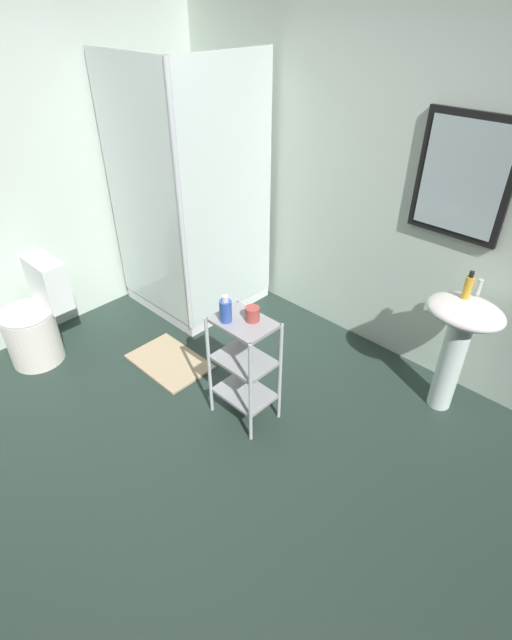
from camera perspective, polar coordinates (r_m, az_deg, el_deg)
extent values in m
cube|color=#24352E|center=(3.02, -9.58, -16.00)|extent=(4.20, 4.20, 0.02)
cube|color=silver|center=(3.47, 13.86, 16.10)|extent=(4.20, 0.10, 2.50)
cube|color=black|center=(3.11, 23.53, 15.33)|extent=(0.56, 0.03, 0.72)
cube|color=silver|center=(3.10, 23.40, 15.27)|extent=(0.48, 0.01, 0.64)
cube|color=white|center=(4.38, -6.91, 3.48)|extent=(0.90, 0.90, 0.10)
cube|color=silver|center=(3.72, -13.45, 14.08)|extent=(0.90, 0.02, 1.90)
cube|color=silver|center=(3.64, -3.29, 14.51)|extent=(0.02, 0.90, 1.90)
cylinder|color=silver|center=(3.37, -8.99, 12.46)|extent=(0.04, 0.04, 1.90)
cylinder|color=silver|center=(4.35, -6.96, 4.07)|extent=(0.08, 0.08, 0.00)
cylinder|color=white|center=(3.29, 22.11, -4.94)|extent=(0.15, 0.15, 0.68)
ellipsoid|color=white|center=(3.07, 23.73, 0.93)|extent=(0.46, 0.37, 0.13)
cylinder|color=silver|center=(3.11, 25.10, 3.57)|extent=(0.03, 0.03, 0.10)
cylinder|color=white|center=(3.87, -25.08, -1.92)|extent=(0.37, 0.37, 0.40)
torus|color=white|center=(3.76, -25.87, 0.72)|extent=(0.37, 0.37, 0.04)
cube|color=white|center=(3.74, -23.59, 4.16)|extent=(0.35, 0.17, 0.36)
cylinder|color=silver|center=(3.00, -5.61, -5.61)|extent=(0.02, 0.02, 0.74)
cylinder|color=silver|center=(2.80, -0.67, -8.94)|extent=(0.02, 0.02, 0.74)
cylinder|color=silver|center=(3.13, -2.05, -3.42)|extent=(0.02, 0.02, 0.74)
cylinder|color=silver|center=(2.94, 2.90, -6.41)|extent=(0.02, 0.02, 0.74)
cube|color=#99999E|center=(3.09, -1.35, -8.70)|extent=(0.36, 0.26, 0.02)
cube|color=#99999E|center=(2.91, -1.42, -4.83)|extent=(0.36, 0.26, 0.02)
cube|color=#99999E|center=(2.74, -1.51, -0.31)|extent=(0.36, 0.26, 0.02)
cylinder|color=gold|center=(3.04, 23.97, 3.56)|extent=(0.05, 0.05, 0.14)
cylinder|color=black|center=(3.00, 24.36, 5.00)|extent=(0.03, 0.03, 0.04)
cylinder|color=#3457B5|center=(2.70, -3.64, 1.06)|extent=(0.07, 0.07, 0.13)
cylinder|color=white|center=(2.66, -3.70, 2.56)|extent=(0.04, 0.04, 0.03)
cylinder|color=#B24742|center=(2.72, -0.43, 0.73)|extent=(0.08, 0.08, 0.09)
cube|color=tan|center=(3.65, -10.30, -4.92)|extent=(0.60, 0.40, 0.02)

